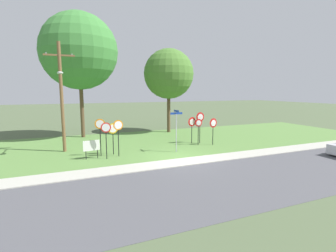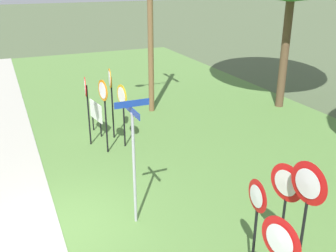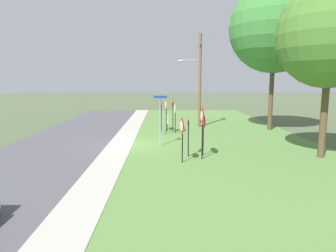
{
  "view_description": "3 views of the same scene",
  "coord_description": "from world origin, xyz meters",
  "px_view_note": "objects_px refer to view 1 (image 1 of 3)",
  "views": [
    {
      "loc": [
        -7.2,
        -14.82,
        4.6
      ],
      "look_at": [
        0.18,
        2.69,
        1.89
      ],
      "focal_mm": 26.76,
      "sensor_mm": 36.0,
      "label": 1
    },
    {
      "loc": [
        8.28,
        -0.76,
        5.77
      ],
      "look_at": [
        -1.41,
        3.45,
        1.64
      ],
      "focal_mm": 41.78,
      "sensor_mm": 36.0,
      "label": 2
    },
    {
      "loc": [
        18.77,
        1.86,
        4.11
      ],
      "look_at": [
        -0.44,
        2.27,
        1.15
      ],
      "focal_mm": 31.77,
      "sensor_mm": 36.0,
      "label": 3
    }
  ],
  "objects_px": {
    "street_name_post": "(176,127)",
    "oak_tree_left": "(79,51)",
    "yield_sign_near_right": "(192,124)",
    "stop_sign_far_left": "(113,132)",
    "notice_board": "(91,147)",
    "yield_sign_far_right": "(213,125)",
    "stop_sign_far_center": "(118,130)",
    "stop_sign_near_right": "(106,133)",
    "stop_sign_near_left": "(100,129)",
    "yield_sign_far_left": "(200,120)",
    "oak_tree_right": "(169,74)",
    "yield_sign_near_left": "(199,126)",
    "utility_pole": "(61,93)"
  },
  "relations": [
    {
      "from": "yield_sign_near_left",
      "to": "yield_sign_near_right",
      "type": "height_order",
      "value": "yield_sign_near_right"
    },
    {
      "from": "yield_sign_near_left",
      "to": "street_name_post",
      "type": "xyz_separation_m",
      "value": [
        -2.73,
        -1.49,
        0.23
      ]
    },
    {
      "from": "stop_sign_far_center",
      "to": "utility_pole",
      "type": "xyz_separation_m",
      "value": [
        -3.47,
        2.86,
        2.5
      ]
    },
    {
      "from": "stop_sign_far_left",
      "to": "oak_tree_left",
      "type": "bearing_deg",
      "value": 93.13
    },
    {
      "from": "yield_sign_near_right",
      "to": "yield_sign_far_left",
      "type": "distance_m",
      "value": 0.8
    },
    {
      "from": "stop_sign_far_left",
      "to": "yield_sign_near_left",
      "type": "bearing_deg",
      "value": -4.3
    },
    {
      "from": "stop_sign_far_left",
      "to": "yield_sign_near_left",
      "type": "relative_size",
      "value": 1.02
    },
    {
      "from": "stop_sign_near_left",
      "to": "oak_tree_left",
      "type": "relative_size",
      "value": 0.22
    },
    {
      "from": "stop_sign_near_left",
      "to": "yield_sign_near_right",
      "type": "bearing_deg",
      "value": 18.24
    },
    {
      "from": "yield_sign_far_left",
      "to": "oak_tree_left",
      "type": "xyz_separation_m",
      "value": [
        -9.2,
        6.92,
        6.18
      ]
    },
    {
      "from": "yield_sign_near_right",
      "to": "notice_board",
      "type": "relative_size",
      "value": 1.83
    },
    {
      "from": "street_name_post",
      "to": "oak_tree_right",
      "type": "xyz_separation_m",
      "value": [
        3.04,
        8.6,
        4.44
      ]
    },
    {
      "from": "street_name_post",
      "to": "utility_pole",
      "type": "distance_m",
      "value": 8.72
    },
    {
      "from": "street_name_post",
      "to": "oak_tree_left",
      "type": "distance_m",
      "value": 12.56
    },
    {
      "from": "yield_sign_far_right",
      "to": "notice_board",
      "type": "height_order",
      "value": "yield_sign_far_right"
    },
    {
      "from": "stop_sign_far_center",
      "to": "street_name_post",
      "type": "xyz_separation_m",
      "value": [
        4.21,
        -0.41,
        0.01
      ]
    },
    {
      "from": "oak_tree_right",
      "to": "yield_sign_far_right",
      "type": "bearing_deg",
      "value": -83.31
    },
    {
      "from": "yield_sign_near_right",
      "to": "oak_tree_left",
      "type": "height_order",
      "value": "oak_tree_left"
    },
    {
      "from": "yield_sign_far_left",
      "to": "yield_sign_far_right",
      "type": "distance_m",
      "value": 1.31
    },
    {
      "from": "yield_sign_near_left",
      "to": "yield_sign_near_right",
      "type": "xyz_separation_m",
      "value": [
        -0.17,
        0.82,
        0.07
      ]
    },
    {
      "from": "stop_sign_far_left",
      "to": "notice_board",
      "type": "height_order",
      "value": "stop_sign_far_left"
    },
    {
      "from": "stop_sign_near_right",
      "to": "yield_sign_far_right",
      "type": "height_order",
      "value": "stop_sign_near_right"
    },
    {
      "from": "yield_sign_near_right",
      "to": "yield_sign_far_left",
      "type": "relative_size",
      "value": 0.85
    },
    {
      "from": "stop_sign_far_center",
      "to": "notice_board",
      "type": "relative_size",
      "value": 2.04
    },
    {
      "from": "notice_board",
      "to": "utility_pole",
      "type": "bearing_deg",
      "value": 112.66
    },
    {
      "from": "stop_sign_far_center",
      "to": "yield_sign_near_right",
      "type": "xyz_separation_m",
      "value": [
        6.77,
        1.9,
        -0.15
      ]
    },
    {
      "from": "yield_sign_far_left",
      "to": "oak_tree_left",
      "type": "relative_size",
      "value": 0.23
    },
    {
      "from": "utility_pole",
      "to": "notice_board",
      "type": "distance_m",
      "value": 4.77
    },
    {
      "from": "yield_sign_near_right",
      "to": "street_name_post",
      "type": "relative_size",
      "value": 0.73
    },
    {
      "from": "yield_sign_far_right",
      "to": "street_name_post",
      "type": "height_order",
      "value": "street_name_post"
    },
    {
      "from": "yield_sign_near_right",
      "to": "street_name_post",
      "type": "xyz_separation_m",
      "value": [
        -2.56,
        -2.3,
        0.16
      ]
    },
    {
      "from": "yield_sign_near_right",
      "to": "notice_board",
      "type": "xyz_separation_m",
      "value": [
        -8.58,
        -1.79,
        -0.87
      ]
    },
    {
      "from": "stop_sign_far_left",
      "to": "yield_sign_far_left",
      "type": "xyz_separation_m",
      "value": [
        7.72,
        1.05,
        0.39
      ]
    },
    {
      "from": "yield_sign_near_right",
      "to": "oak_tree_right",
      "type": "bearing_deg",
      "value": 74.65
    },
    {
      "from": "street_name_post",
      "to": "stop_sign_far_left",
      "type": "bearing_deg",
      "value": 165.26
    },
    {
      "from": "stop_sign_far_left",
      "to": "yield_sign_far_left",
      "type": "bearing_deg",
      "value": 0.39
    },
    {
      "from": "stop_sign_far_center",
      "to": "stop_sign_near_left",
      "type": "bearing_deg",
      "value": 145.24
    },
    {
      "from": "yield_sign_near_left",
      "to": "oak_tree_right",
      "type": "height_order",
      "value": "oak_tree_right"
    },
    {
      "from": "yield_sign_near_right",
      "to": "oak_tree_left",
      "type": "bearing_deg",
      "value": 130.43
    },
    {
      "from": "stop_sign_far_center",
      "to": "notice_board",
      "type": "height_order",
      "value": "stop_sign_far_center"
    },
    {
      "from": "yield_sign_far_left",
      "to": "oak_tree_right",
      "type": "height_order",
      "value": "oak_tree_right"
    },
    {
      "from": "yield_sign_far_left",
      "to": "yield_sign_far_right",
      "type": "xyz_separation_m",
      "value": [
        0.65,
        -1.07,
        -0.36
      ]
    },
    {
      "from": "stop_sign_near_right",
      "to": "yield_sign_near_right",
      "type": "bearing_deg",
      "value": 25.85
    },
    {
      "from": "yield_sign_far_right",
      "to": "notice_board",
      "type": "distance_m",
      "value": 9.99
    },
    {
      "from": "stop_sign_near_right",
      "to": "oak_tree_right",
      "type": "xyz_separation_m",
      "value": [
        8.14,
        8.57,
        4.52
      ]
    },
    {
      "from": "stop_sign_near_left",
      "to": "stop_sign_far_left",
      "type": "distance_m",
      "value": 0.95
    },
    {
      "from": "oak_tree_left",
      "to": "oak_tree_right",
      "type": "height_order",
      "value": "oak_tree_left"
    },
    {
      "from": "yield_sign_near_right",
      "to": "oak_tree_right",
      "type": "distance_m",
      "value": 7.81
    },
    {
      "from": "stop_sign_far_center",
      "to": "notice_board",
      "type": "xyz_separation_m",
      "value": [
        -1.81,
        0.11,
        -1.01
      ]
    },
    {
      "from": "yield_sign_near_left",
      "to": "oak_tree_right",
      "type": "xyz_separation_m",
      "value": [
        0.3,
        7.11,
        4.68
      ]
    }
  ]
}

